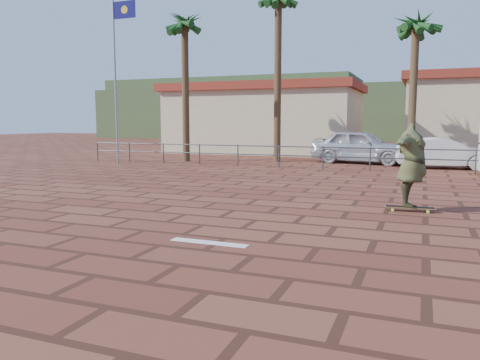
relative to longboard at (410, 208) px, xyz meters
name	(u,v)px	position (x,y,z in m)	size (l,w,h in m)	color
ground	(203,225)	(-3.83, -3.04, -0.09)	(120.00, 120.00, 0.00)	brown
paint_stripe	(209,243)	(-3.13, -4.24, -0.09)	(1.40, 0.22, 0.01)	white
guardrail	(323,153)	(-3.83, 8.96, 0.59)	(24.06, 0.06, 1.00)	#47494F
flagpole	(117,68)	(-13.70, 7.96, 4.55)	(1.30, 0.10, 8.00)	gray
palm_far_left	(185,27)	(-11.33, 10.46, 6.74)	(2.40, 2.40, 8.25)	brown
palm_left	(278,3)	(-6.83, 11.96, 7.86)	(2.40, 2.40, 9.45)	brown
palm_center	(416,28)	(-0.33, 12.46, 6.27)	(2.40, 2.40, 7.75)	brown
building_west	(265,118)	(-9.83, 18.96, 2.19)	(12.60, 7.60, 4.50)	beige
hill_front	(388,114)	(-3.83, 46.96, 2.91)	(70.00, 18.00, 6.00)	#384C28
hill_back	(234,108)	(-25.83, 52.96, 3.91)	(35.00, 14.00, 8.00)	#384C28
longboard	(410,208)	(0.00, 0.00, 0.00)	(1.12, 0.31, 0.11)	olive
skateboarder	(412,165)	(0.00, 0.00, 0.98)	(2.36, 0.64, 1.92)	#454927
car_silver	(362,146)	(-2.62, 12.48, 0.75)	(1.98, 4.91, 1.67)	#AFB1B6
car_white	(445,153)	(1.13, 11.13, 0.59)	(1.43, 4.11, 1.36)	silver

